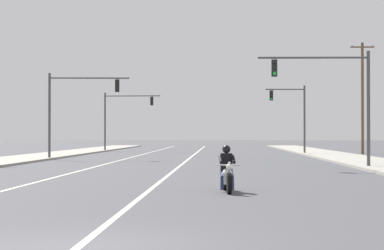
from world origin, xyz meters
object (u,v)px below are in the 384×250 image
Objects in this scene: motorcycle_with_rider at (227,173)px; traffic_signal_mid_left at (121,112)px; traffic_signal_near_left at (73,102)px; traffic_signal_mid_right at (294,110)px; traffic_signal_near_right at (335,90)px; utility_pole_right_far at (362,96)px.

traffic_signal_mid_left reaches higher than motorcycle_with_rider.
traffic_signal_mid_right is at bearing 38.12° from traffic_signal_near_left.
motorcycle_with_rider is 30.49m from traffic_signal_near_left.
traffic_signal_near_right is at bearing -91.20° from traffic_signal_mid_right.
motorcycle_with_rider is 44.74m from utility_pole_right_far.
traffic_signal_mid_left is 25.22m from utility_pole_right_far.
motorcycle_with_rider is at bearing -110.88° from traffic_signal_near_right.
traffic_signal_near_right is at bearing -37.73° from traffic_signal_near_left.
traffic_signal_mid_right is (0.55, 26.37, -0.14)m from traffic_signal_near_right.
traffic_signal_near_left is at bearing 110.81° from motorcycle_with_rider.
utility_pole_right_far is at bearing 31.34° from traffic_signal_near_left.
utility_pole_right_far is (23.52, 14.32, 1.13)m from traffic_signal_near_left.
traffic_signal_near_right is (5.88, 15.43, 3.57)m from motorcycle_with_rider.
traffic_signal_near_left and traffic_signal_mid_left have the same top height.
traffic_signal_near_left is 1.00× the size of traffic_signal_mid_right.
traffic_signal_mid_right is at bearing -172.55° from utility_pole_right_far.
traffic_signal_mid_right reaches higher than motorcycle_with_rider.
utility_pole_right_far is (6.88, 27.19, 1.13)m from traffic_signal_near_right.
traffic_signal_near_right is 26.37m from traffic_signal_mid_right.
traffic_signal_mid_right is (17.19, 13.49, -0.14)m from traffic_signal_near_left.
utility_pole_right_far is (12.76, 42.62, 4.70)m from motorcycle_with_rider.
traffic_signal_near_left is at bearing -148.66° from utility_pole_right_far.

